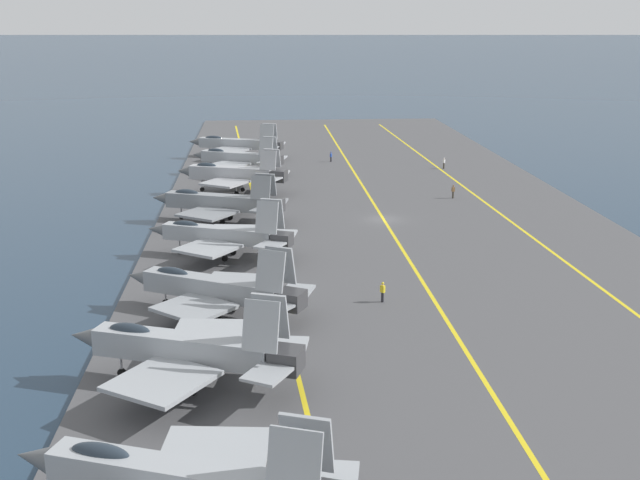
{
  "coord_description": "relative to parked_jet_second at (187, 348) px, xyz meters",
  "views": [
    {
      "loc": [
        -92.33,
        14.78,
        24.04
      ],
      "look_at": [
        -17.42,
        9.0,
        2.9
      ],
      "focal_mm": 45.0,
      "sensor_mm": 36.0,
      "label": 1
    }
  ],
  "objects": [
    {
      "name": "ground_plane",
      "position": [
        43.36,
        -19.74,
        -3.04
      ],
      "size": [
        2000.0,
        2000.0,
        0.0
      ],
      "primitive_type": "plane",
      "color": "#23384C"
    },
    {
      "name": "carrier_deck",
      "position": [
        43.36,
        -19.74,
        -2.84
      ],
      "size": [
        191.1,
        54.03,
        0.4
      ],
      "primitive_type": "cube",
      "color": "#4C4C4F",
      "rests_on": "ground"
    },
    {
      "name": "deck_stripe_foul_line",
      "position": [
        43.36,
        -34.6,
        -2.64
      ],
      "size": [
        171.92,
        5.44,
        0.01
      ],
      "primitive_type": "cube",
      "rotation": [
        0.0,
        0.0,
        0.03
      ],
      "color": "yellow",
      "rests_on": "carrier_deck"
    },
    {
      "name": "deck_stripe_centerline",
      "position": [
        43.36,
        -19.74,
        -2.64
      ],
      "size": [
        171.99,
        0.36,
        0.01
      ],
      "primitive_type": "cube",
      "color": "yellow",
      "rests_on": "carrier_deck"
    },
    {
      "name": "deck_stripe_edge_line",
      "position": [
        43.36,
        -4.89,
        -2.64
      ],
      "size": [
        171.73,
        10.11,
        0.01
      ],
      "primitive_type": "cube",
      "rotation": [
        0.0,
        0.0,
        0.06
      ],
      "color": "yellow",
      "rests_on": "carrier_deck"
    },
    {
      "name": "parked_jet_second",
      "position": [
        0.0,
        0.0,
        0.0
      ],
      "size": [
        13.91,
        16.46,
        6.74
      ],
      "color": "#9EA3A8",
      "rests_on": "carrier_deck"
    },
    {
      "name": "parked_jet_third",
      "position": [
        12.97,
        -1.25,
        -0.36
      ],
      "size": [
        12.6,
        16.13,
        6.3
      ],
      "color": "#93999E",
      "rests_on": "carrier_deck"
    },
    {
      "name": "parked_jet_fourth",
      "position": [
        29.0,
        -1.12,
        -0.24
      ],
      "size": [
        12.25,
        15.63,
        6.34
      ],
      "color": "#9EA3A8",
      "rests_on": "carrier_deck"
    },
    {
      "name": "parked_jet_fifth",
      "position": [
        43.64,
        -0.16,
        -0.25
      ],
      "size": [
        13.12,
        16.63,
        6.02
      ],
      "color": "gray",
      "rests_on": "carrier_deck"
    },
    {
      "name": "parked_jet_sixth",
      "position": [
        59.44,
        -1.39,
        0.09
      ],
      "size": [
        12.66,
        15.86,
        6.27
      ],
      "color": "#A8AAAF",
      "rests_on": "carrier_deck"
    },
    {
      "name": "parked_jet_seventh",
      "position": [
        73.29,
        -1.81,
        -0.1
      ],
      "size": [
        11.83,
        15.16,
        6.0
      ],
      "color": "#9EA3A8",
      "rests_on": "carrier_deck"
    },
    {
      "name": "parked_jet_eighth",
      "position": [
        88.03,
        -1.29,
        -0.24
      ],
      "size": [
        12.44,
        17.06,
        6.02
      ],
      "color": "#9EA3A8",
      "rests_on": "carrier_deck"
    },
    {
      "name": "crew_brown_vest",
      "position": [
        54.05,
        -30.76,
        -1.63
      ],
      "size": [
        0.36,
        0.44,
        1.83
      ],
      "color": "#383328",
      "rests_on": "carrier_deck"
    },
    {
      "name": "crew_yellow_vest",
      "position": [
        14.89,
        -15.24,
        -1.66
      ],
      "size": [
        0.45,
        0.45,
        1.79
      ],
      "color": "#232328",
      "rests_on": "carrier_deck"
    },
    {
      "name": "crew_white_vest",
      "position": [
        75.24,
        -34.36,
        -1.67
      ],
      "size": [
        0.45,
        0.45,
        1.77
      ],
      "color": "#383328",
      "rests_on": "carrier_deck"
    },
    {
      "name": "crew_blue_vest",
      "position": [
        82.84,
        -16.97,
        -1.7
      ],
      "size": [
        0.45,
        0.39,
        1.71
      ],
      "color": "#232328",
      "rests_on": "carrier_deck"
    }
  ]
}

